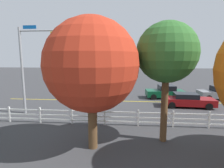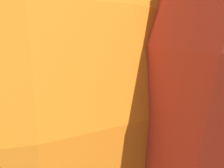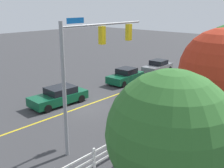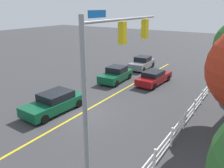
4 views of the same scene
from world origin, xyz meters
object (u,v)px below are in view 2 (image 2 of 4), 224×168
Objects in this scene: car_0 at (203,123)px; tree_4 at (35,111)px; car_2 at (198,103)px; car_3 at (108,87)px; tree_0 at (49,48)px.

tree_4 reaches higher than car_0.
tree_4 is (-1.44, 13.89, 3.51)m from car_2.
car_2 is at bearing -84.10° from tree_4.
car_0 is 1.11× the size of car_2.
car_3 is at bearing 163.91° from car_0.
car_3 reaches higher than car_0.
tree_4 is at bearing 128.79° from car_3.
car_2 is 14.40m from tree_4.
car_0 is at bearing 107.27° from car_2.
tree_0 is 0.99× the size of tree_4.
car_2 is 8.64m from car_3.
tree_4 is at bearing 92.51° from car_2.
car_3 is (10.00, -3.52, 0.05)m from car_0.
car_3 is at bearing -59.84° from tree_0.
car_2 is 0.65× the size of tree_4.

